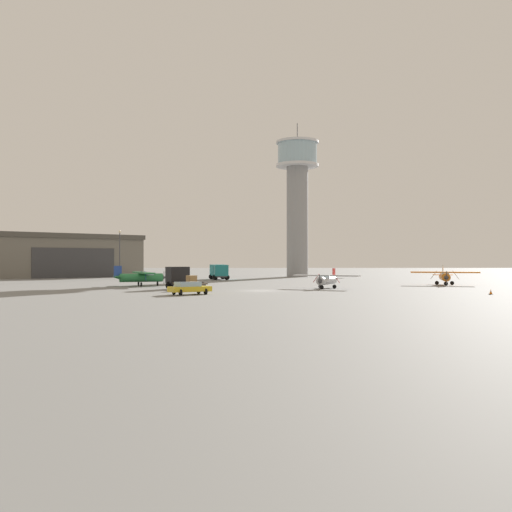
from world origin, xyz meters
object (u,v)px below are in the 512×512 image
at_px(airplane_silver, 325,279).
at_px(truck_flatbed_black, 180,278).
at_px(control_tower, 295,192).
at_px(light_post_west, 118,251).
at_px(truck_box_teal, 217,271).
at_px(airplane_green, 139,277).
at_px(traffic_cone_near_left, 488,292).
at_px(car_yellow, 187,288).
at_px(airplane_orange, 442,276).

bearing_deg(airplane_silver, truck_flatbed_black, -58.28).
distance_m(control_tower, light_post_west, 41.23).
bearing_deg(truck_box_teal, airplane_green, -32.22).
relative_size(truck_flatbed_black, truck_box_teal, 0.89).
bearing_deg(truck_flatbed_black, airplane_silver, -118.79).
bearing_deg(traffic_cone_near_left, car_yellow, -179.16).
distance_m(airplane_orange, traffic_cone_near_left, 23.10).
relative_size(car_yellow, light_post_west, 0.51).
bearing_deg(airplane_green, traffic_cone_near_left, -46.99).
bearing_deg(airplane_green, truck_box_teal, 48.57).
bearing_deg(traffic_cone_near_left, light_post_west, 137.24).
xyz_separation_m(car_yellow, traffic_cone_near_left, (32.29, 0.47, -0.47)).
bearing_deg(truck_flatbed_black, airplane_orange, -106.37).
bearing_deg(light_post_west, control_tower, 24.78).
bearing_deg(airplane_green, airplane_silver, -37.07).
bearing_deg(control_tower, airplane_green, -119.75).
height_order(airplane_green, traffic_cone_near_left, airplane_green).
bearing_deg(truck_box_teal, airplane_silver, 13.04).
bearing_deg(truck_flatbed_black, airplane_green, 3.69).
distance_m(control_tower, car_yellow, 68.83).
relative_size(airplane_green, car_yellow, 2.02).
bearing_deg(airplane_orange, light_post_west, -100.30).
distance_m(airplane_silver, light_post_west, 50.09).
bearing_deg(car_yellow, light_post_west, 80.08).
relative_size(airplane_orange, car_yellow, 2.07).
bearing_deg(control_tower, traffic_cone_near_left, -75.94).
relative_size(airplane_silver, truck_flatbed_black, 1.25).
height_order(airplane_orange, truck_flatbed_black, airplane_orange).
distance_m(airplane_orange, light_post_west, 59.68).
relative_size(control_tower, car_yellow, 7.22).
height_order(airplane_green, car_yellow, airplane_green).
relative_size(airplane_green, traffic_cone_near_left, 17.01).
xyz_separation_m(control_tower, truck_flatbed_black, (-18.55, -53.44, -17.55)).
bearing_deg(car_yellow, truck_box_teal, 58.30).
bearing_deg(truck_box_teal, truck_flatbed_black, -16.69).
bearing_deg(airplane_green, light_post_west, 87.09).
xyz_separation_m(airplane_silver, car_yellow, (-16.32, -12.89, -0.46)).
xyz_separation_m(airplane_orange, car_yellow, (-35.06, -23.38, -0.60)).
height_order(airplane_orange, car_yellow, airplane_orange).
height_order(truck_flatbed_black, truck_box_teal, truck_flatbed_black).
bearing_deg(light_post_west, airplane_silver, -44.74).
height_order(light_post_west, traffic_cone_near_left, light_post_west).
bearing_deg(airplane_orange, airplane_green, -71.11).
height_order(truck_flatbed_black, light_post_west, light_post_west).
xyz_separation_m(airplane_orange, truck_box_teal, (-35.01, 22.91, 0.30)).
bearing_deg(airplane_orange, control_tower, -141.23).
bearing_deg(light_post_west, truck_box_teal, -5.17).
relative_size(airplane_silver, car_yellow, 1.77).
xyz_separation_m(airplane_orange, light_post_west, (-54.19, 24.64, 4.18)).
xyz_separation_m(light_post_west, traffic_cone_near_left, (51.41, -47.55, -5.25)).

